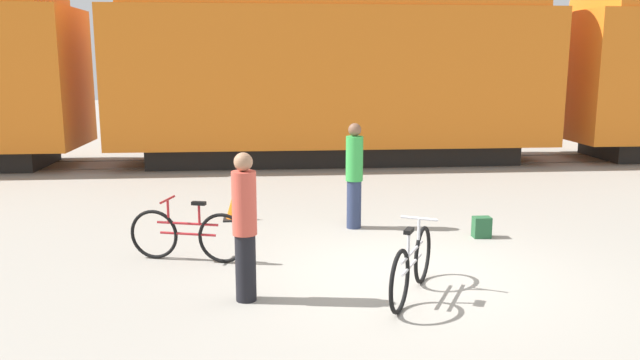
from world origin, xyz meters
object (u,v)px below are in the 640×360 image
object	(u,v)px
bicycle_maroon	(188,235)
person_in_green	(354,175)
backpack	(482,227)
freight_train	(333,55)
bicycle_silver	(412,266)
person_in_red	(245,226)
traffic_cone	(234,206)

from	to	relation	value
bicycle_maroon	person_in_green	world-z (taller)	person_in_green
backpack	freight_train	bearing A→B (deg)	101.07
bicycle_maroon	backpack	world-z (taller)	bicycle_maroon
bicycle_silver	person_in_green	world-z (taller)	person_in_green
bicycle_silver	person_in_red	world-z (taller)	person_in_red
bicycle_silver	backpack	xyz separation A→B (m)	(1.74, 2.45, -0.22)
person_in_red	person_in_green	world-z (taller)	person_in_green
bicycle_maroon	traffic_cone	distance (m)	2.41
backpack	person_in_green	bearing A→B (deg)	158.63
bicycle_maroon	person_in_red	distance (m)	1.89
person_in_green	traffic_cone	xyz separation A→B (m)	(-2.07, 0.76, -0.67)
traffic_cone	bicycle_silver	bearing A→B (deg)	-59.92
freight_train	traffic_cone	bearing A→B (deg)	-111.23
freight_train	bicycle_silver	distance (m)	10.73
bicycle_silver	freight_train	bearing A→B (deg)	88.99
freight_train	person_in_green	bearing A→B (deg)	-93.40
bicycle_maroon	traffic_cone	size ratio (longest dim) A/B	3.11
bicycle_maroon	backpack	distance (m)	4.67
person_in_green	backpack	world-z (taller)	person_in_green
bicycle_silver	traffic_cone	xyz separation A→B (m)	(-2.31, 3.99, -0.14)
freight_train	person_in_green	xyz separation A→B (m)	(-0.43, -7.18, -2.06)
traffic_cone	person_in_red	bearing A→B (deg)	-85.39
bicycle_maroon	backpack	xyz separation A→B (m)	(4.60, 0.81, -0.21)
backpack	traffic_cone	bearing A→B (deg)	159.24
freight_train	bicycle_silver	world-z (taller)	freight_train
bicycle_silver	bicycle_maroon	distance (m)	3.30
backpack	bicycle_silver	bearing A→B (deg)	-125.34
person_in_green	backpack	bearing A→B (deg)	-1.08
bicycle_silver	backpack	bearing A→B (deg)	54.66
bicycle_silver	traffic_cone	distance (m)	4.61
bicycle_silver	bicycle_maroon	xyz separation A→B (m)	(-2.86, 1.65, -0.01)
freight_train	person_in_red	bearing A→B (deg)	-101.88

